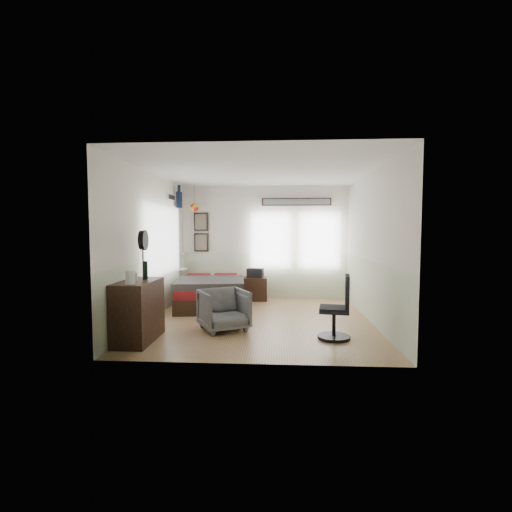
% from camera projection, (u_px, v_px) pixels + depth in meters
% --- Properties ---
extents(ground_plane, '(4.00, 4.50, 0.01)m').
position_uv_depth(ground_plane, '(260.00, 320.00, 6.80)').
color(ground_plane, '#956841').
extents(room_shell, '(4.02, 4.52, 2.71)m').
position_uv_depth(room_shell, '(256.00, 232.00, 6.88)').
color(room_shell, silver).
rests_on(room_shell, ground_plane).
extents(wall_decor, '(3.55, 1.32, 1.44)m').
position_uv_depth(wall_decor, '(217.00, 211.00, 8.68)').
color(wall_decor, black).
rests_on(wall_decor, room_shell).
extents(bed, '(1.58, 2.08, 0.62)m').
position_uv_depth(bed, '(210.00, 293.00, 8.00)').
color(bed, black).
rests_on(bed, ground_plane).
extents(dresser, '(0.48, 1.00, 0.90)m').
position_uv_depth(dresser, '(138.00, 311.00, 5.49)').
color(dresser, black).
rests_on(dresser, ground_plane).
extents(armchair, '(0.99, 1.00, 0.68)m').
position_uv_depth(armchair, '(224.00, 310.00, 6.10)').
color(armchair, slate).
rests_on(armchair, ground_plane).
extents(nightstand, '(0.56, 0.46, 0.54)m').
position_uv_depth(nightstand, '(255.00, 289.00, 8.71)').
color(nightstand, black).
rests_on(nightstand, ground_plane).
extents(task_chair, '(0.49, 0.49, 0.98)m').
position_uv_depth(task_chair, '(338.00, 313.00, 5.58)').
color(task_chair, black).
rests_on(task_chair, ground_plane).
extents(kettle, '(0.17, 0.14, 0.19)m').
position_uv_depth(kettle, '(131.00, 277.00, 5.12)').
color(kettle, silver).
rests_on(kettle, dresser).
extents(bottle, '(0.07, 0.07, 0.28)m').
position_uv_depth(bottle, '(145.00, 270.00, 5.62)').
color(bottle, black).
rests_on(bottle, dresser).
extents(stand_fan, '(0.10, 0.31, 0.75)m').
position_uv_depth(stand_fan, '(143.00, 241.00, 5.53)').
color(stand_fan, black).
rests_on(stand_fan, dresser).
extents(black_bag, '(0.40, 0.30, 0.21)m').
position_uv_depth(black_bag, '(255.00, 273.00, 8.68)').
color(black_bag, black).
rests_on(black_bag, nightstand).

